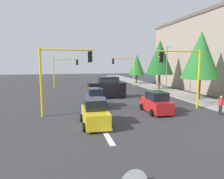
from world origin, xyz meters
TOP-DOWN VIEW (x-y plane):
  - ground_plane at (0.00, 0.00)m, footprint 120.00×120.00m
  - sidewalk_kerb at (-5.00, 10.50)m, footprint 80.00×4.00m
  - lane_arrow_near at (11.51, -3.00)m, footprint 2.40×1.10m
  - apartment_block at (-5.53, 18.50)m, footprint 26.26×9.30m
  - traffic_signal_far_left at (-14.00, 5.67)m, footprint 0.36×4.59m
  - traffic_signal_near_right at (6.00, -5.72)m, footprint 0.36×4.59m
  - traffic_signal_near_left at (6.00, 5.72)m, footprint 0.36×4.59m
  - traffic_signal_far_right at (-14.00, -5.65)m, footprint 0.36×4.59m
  - street_lamp_curbside at (-3.61, 9.20)m, footprint 2.15×0.28m
  - tree_roadside_mid at (-8.00, 10.00)m, footprint 4.52×4.52m
  - tree_roadside_near at (2.00, 10.50)m, footprint 4.56×4.56m
  - tree_roadside_far at (-18.00, 9.50)m, footprint 3.49×3.49m
  - delivery_van_black at (-2.00, -0.26)m, footprint 2.22×4.80m
  - car_blue at (3.29, -2.52)m, footprint 3.63×1.92m
  - car_red at (6.71, 2.63)m, footprint 4.01×2.01m
  - car_yellow at (9.40, -3.45)m, footprint 3.82×1.99m
  - pedestrian_crossing at (8.72, 7.93)m, footprint 0.40×0.24m

SIDE VIEW (x-z plane):
  - ground_plane at x=0.00m, z-range 0.00..0.00m
  - lane_arrow_near at x=11.51m, z-range -0.54..0.56m
  - sidewalk_kerb at x=-5.00m, z-range 0.00..0.15m
  - car_blue at x=3.29m, z-range -0.09..1.88m
  - car_yellow at x=9.40m, z-range -0.09..1.88m
  - car_red at x=6.71m, z-range -0.09..1.88m
  - pedestrian_crossing at x=8.72m, z-range 0.06..1.76m
  - delivery_van_black at x=-2.00m, z-range -0.11..2.67m
  - traffic_signal_far_right at x=-14.00m, z-range 1.13..6.48m
  - traffic_signal_far_left at x=-14.00m, z-range 1.16..6.68m
  - traffic_signal_near_left at x=6.00m, z-range 1.20..7.03m
  - traffic_signal_near_right at x=6.00m, z-range 1.20..7.04m
  - tree_roadside_far at x=-18.00m, z-range 0.97..7.32m
  - street_lamp_curbside at x=-3.61m, z-range 0.85..7.85m
  - tree_roadside_mid at x=-8.00m, z-range 1.30..9.58m
  - tree_roadside_near at x=2.00m, z-range 1.31..9.66m
  - apartment_block at x=-5.53m, z-range 0.01..12.14m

